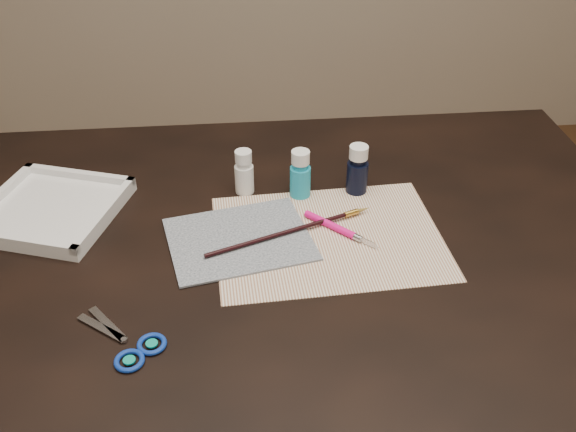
{
  "coord_description": "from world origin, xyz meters",
  "views": [
    {
      "loc": [
        -0.08,
        -0.88,
        1.42
      ],
      "look_at": [
        0.0,
        0.0,
        0.8
      ],
      "focal_mm": 40.0,
      "sensor_mm": 36.0,
      "label": 1
    }
  ],
  "objects": [
    {
      "name": "paintbrush",
      "position": [
        0.01,
        0.01,
        0.76
      ],
      "size": [
        0.3,
        0.12,
        0.01
      ],
      "primitive_type": null,
      "rotation": [
        0.0,
        0.0,
        0.36
      ],
      "color": "black",
      "rests_on": "canvas"
    },
    {
      "name": "paint_bottle_white",
      "position": [
        -0.07,
        0.16,
        0.79
      ],
      "size": [
        0.04,
        0.04,
        0.09
      ],
      "primitive_type": "cylinder",
      "rotation": [
        0.0,
        0.0,
        -0.25
      ],
      "color": "silver",
      "rests_on": "table"
    },
    {
      "name": "canvas",
      "position": [
        -0.08,
        0.01,
        0.75
      ],
      "size": [
        0.27,
        0.24,
        0.0
      ],
      "primitive_type": "cube",
      "rotation": [
        0.0,
        0.0,
        0.2
      ],
      "color": "#121E31",
      "rests_on": "paper"
    },
    {
      "name": "paper",
      "position": [
        0.07,
        -0.0,
        0.75
      ],
      "size": [
        0.4,
        0.32,
        0.0
      ],
      "primitive_type": "cube",
      "rotation": [
        0.0,
        0.0,
        0.05
      ],
      "color": "white",
      "rests_on": "table"
    },
    {
      "name": "craft_knife",
      "position": [
        0.09,
        0.01,
        0.76
      ],
      "size": [
        0.12,
        0.12,
        0.01
      ],
      "primitive_type": null,
      "rotation": [
        0.0,
        0.0,
        -0.79
      ],
      "color": "#ED0F82",
      "rests_on": "paper"
    },
    {
      "name": "table",
      "position": [
        0.0,
        0.0,
        0.38
      ],
      "size": [
        1.3,
        0.9,
        0.75
      ],
      "primitive_type": "cube",
      "color": "black",
      "rests_on": "ground"
    },
    {
      "name": "paint_bottle_cyan",
      "position": [
        0.04,
        0.14,
        0.8
      ],
      "size": [
        0.04,
        0.04,
        0.1
      ],
      "primitive_type": "cylinder",
      "rotation": [
        0.0,
        0.0,
        -0.13
      ],
      "color": "#1B9EC1",
      "rests_on": "table"
    },
    {
      "name": "paint_bottle_navy",
      "position": [
        0.14,
        0.14,
        0.8
      ],
      "size": [
        0.05,
        0.05,
        0.1
      ],
      "primitive_type": "cylinder",
      "rotation": [
        0.0,
        0.0,
        0.28
      ],
      "color": "black",
      "rests_on": "table"
    },
    {
      "name": "scissors",
      "position": [
        -0.27,
        -0.21,
        0.75
      ],
      "size": [
        0.18,
        0.17,
        0.01
      ],
      "primitive_type": null,
      "rotation": [
        0.0,
        0.0,
        2.48
      ],
      "color": "silver",
      "rests_on": "table"
    },
    {
      "name": "palette_tray",
      "position": [
        -0.42,
        0.12,
        0.76
      ],
      "size": [
        0.29,
        0.29,
        0.03
      ],
      "primitive_type": "cube",
      "rotation": [
        0.0,
        0.0,
        -0.33
      ],
      "color": "white",
      "rests_on": "table"
    }
  ]
}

